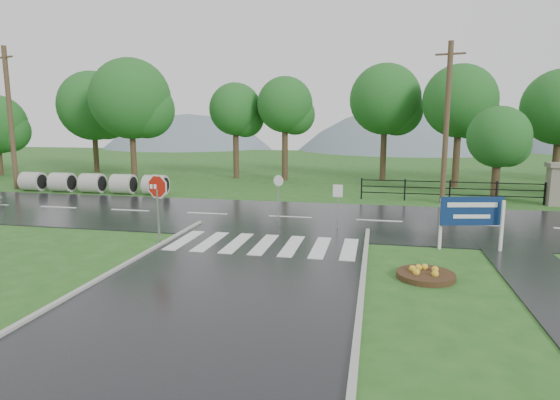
# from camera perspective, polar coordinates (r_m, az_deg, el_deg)

# --- Properties ---
(ground) EXTENTS (120.00, 120.00, 0.00)m
(ground) POSITION_cam_1_polar(r_m,az_deg,el_deg) (12.07, -7.72, -11.68)
(ground) COLOR #265A1E
(ground) RESTS_ON ground
(main_road) EXTENTS (90.00, 8.00, 0.04)m
(main_road) POSITION_cam_1_polar(r_m,az_deg,el_deg) (21.38, 1.22, -2.19)
(main_road) COLOR black
(main_road) RESTS_ON ground
(walkway) EXTENTS (2.20, 11.00, 0.04)m
(walkway) POSITION_cam_1_polar(r_m,az_deg,el_deg) (15.92, 28.58, -7.51)
(walkway) COLOR #262629
(walkway) RESTS_ON ground
(crosswalk) EXTENTS (6.50, 2.80, 0.02)m
(crosswalk) POSITION_cam_1_polar(r_m,az_deg,el_deg) (16.61, -1.96, -5.42)
(crosswalk) COLOR silver
(crosswalk) RESTS_ON ground
(pillar_west) EXTENTS (1.00, 1.00, 2.24)m
(pillar_west) POSITION_cam_1_polar(r_m,az_deg,el_deg) (28.30, 30.62, 1.78)
(pillar_west) COLOR gray
(pillar_west) RESTS_ON ground
(fence_west) EXTENTS (9.58, 0.08, 1.20)m
(fence_west) POSITION_cam_1_polar(r_m,az_deg,el_deg) (27.11, 20.00, 1.29)
(fence_west) COLOR black
(fence_west) RESTS_ON ground
(hills) EXTENTS (102.00, 48.00, 48.00)m
(hills) POSITION_cam_1_polar(r_m,az_deg,el_deg) (78.16, 11.20, -5.37)
(hills) COLOR slate
(hills) RESTS_ON ground
(treeline) EXTENTS (83.20, 5.20, 10.00)m
(treeline) POSITION_cam_1_polar(r_m,az_deg,el_deg) (34.97, 7.06, 2.34)
(treeline) COLOR #1A561E
(treeline) RESTS_ON ground
(culvert_pipes) EXTENTS (9.70, 1.20, 1.20)m
(culvert_pipes) POSITION_cam_1_polar(r_m,az_deg,el_deg) (31.03, -21.88, 1.92)
(culvert_pipes) COLOR #9E9B93
(culvert_pipes) RESTS_ON ground
(stop_sign) EXTENTS (1.15, 0.31, 2.67)m
(stop_sign) POSITION_cam_1_polar(r_m,az_deg,el_deg) (17.12, -14.72, 0.88)
(stop_sign) COLOR #939399
(stop_sign) RESTS_ON ground
(estate_billboard) EXTENTS (2.09, 0.49, 1.86)m
(estate_billboard) POSITION_cam_1_polar(r_m,az_deg,el_deg) (17.00, 22.33, -1.57)
(estate_billboard) COLOR silver
(estate_billboard) RESTS_ON ground
(flower_bed) EXTENTS (1.61, 1.61, 0.32)m
(flower_bed) POSITION_cam_1_polar(r_m,az_deg,el_deg) (13.90, 17.33, -8.62)
(flower_bed) COLOR #332111
(flower_bed) RESTS_ON ground
(reg_sign_small) EXTENTS (0.40, 0.12, 1.85)m
(reg_sign_small) POSITION_cam_1_polar(r_m,az_deg,el_deg) (18.99, 7.05, 0.34)
(reg_sign_small) COLOR #939399
(reg_sign_small) RESTS_ON ground
(reg_sign_round) EXTENTS (0.46, 0.17, 2.05)m
(reg_sign_round) POSITION_cam_1_polar(r_m,az_deg,el_deg) (20.36, -0.18, 0.98)
(reg_sign_round) COLOR #939399
(reg_sign_round) RESTS_ON ground
(utility_pole_west) EXTENTS (1.55, 0.60, 9.01)m
(utility_pole_west) POSITION_cam_1_polar(r_m,az_deg,el_deg) (34.79, -30.02, 8.67)
(utility_pole_west) COLOR #473523
(utility_pole_west) RESTS_ON ground
(utility_pole_east) EXTENTS (1.48, 0.40, 8.42)m
(utility_pole_east) POSITION_cam_1_polar(r_m,az_deg,el_deg) (26.31, 19.63, 8.85)
(utility_pole_east) COLOR #473523
(utility_pole_east) RESTS_ON ground
(entrance_tree_left) EXTENTS (3.41, 3.41, 5.21)m
(entrance_tree_left) POSITION_cam_1_polar(r_m,az_deg,el_deg) (28.85, 25.11, 6.94)
(entrance_tree_left) COLOR #3D2B1C
(entrance_tree_left) RESTS_ON ground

